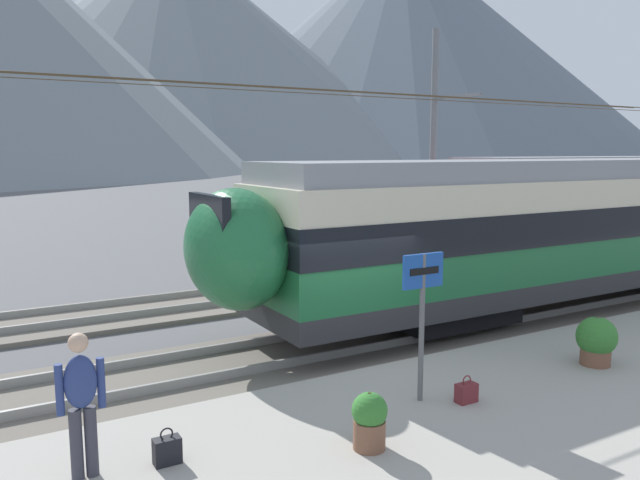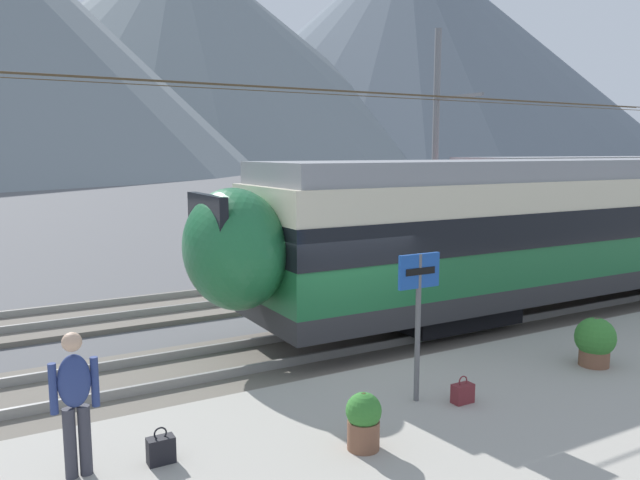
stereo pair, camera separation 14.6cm
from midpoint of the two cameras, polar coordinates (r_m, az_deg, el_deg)
name	(u,v)px [view 2 (the right image)]	position (r m, az deg, el deg)	size (l,w,h in m)	color
ground_plane	(343,367)	(12.00, 2.45, -11.61)	(400.00, 400.00, 0.00)	#565659
platform_slab	(531,461)	(8.73, 19.25, -18.62)	(120.00, 6.90, 0.38)	#A39E93
track_near	(318,350)	(12.77, 0.10, -10.04)	(120.00, 3.00, 0.28)	#6B6359
track_far	(229,300)	(17.07, -8.09, -5.44)	(120.00, 3.00, 0.28)	#6B6359
train_near_platform	(628,219)	(19.02, 26.58, 1.75)	(24.51, 2.92, 4.27)	#2D2D30
catenary_mast_far_side	(438,144)	(22.91, 10.98, 8.65)	(42.99, 2.46, 8.33)	slate
platform_sign	(419,294)	(9.17, 9.48, -4.89)	(0.70, 0.08, 2.21)	#59595B
passenger_walking	(75,397)	(7.67, -21.04, -13.28)	(0.53, 0.22, 1.69)	#383842
handbag_beside_passenger	(161,450)	(7.98, -13.85, -18.18)	(0.32, 0.18, 0.45)	black
handbag_near_sign	(463,393)	(9.66, 13.39, -13.50)	(0.32, 0.18, 0.41)	maroon
potted_plant_platform_edge	(595,340)	(11.84, 24.25, -8.33)	(0.69, 0.69, 0.85)	brown
potted_plant_by_shelter	(364,419)	(8.02, 4.56, -16.02)	(0.45, 0.45, 0.72)	brown
mountain_central_peak	(180,51)	(239.53, -12.71, 16.52)	(196.70, 196.70, 79.49)	slate
mountain_right_ridge	(406,50)	(281.07, 7.91, 16.87)	(215.89, 215.89, 94.05)	slate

